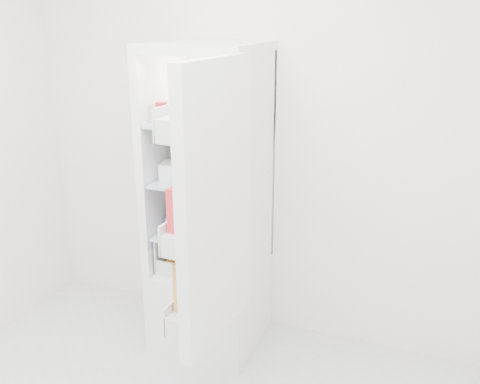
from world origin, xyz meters
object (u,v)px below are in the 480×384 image
at_px(mushroom_bowl, 177,223).
at_px(fridge_door, 210,211).
at_px(red_cabbage, 225,210).
at_px(refrigerator, 213,237).

bearing_deg(mushroom_bowl, fridge_door, -48.51).
distance_m(red_cabbage, fridge_door, 0.76).
distance_m(refrigerator, red_cabbage, 0.19).
distance_m(red_cabbage, mushroom_bowl, 0.29).
relative_size(refrigerator, red_cabbage, 10.33).
distance_m(mushroom_bowl, fridge_door, 0.74).
relative_size(refrigerator, fridge_door, 1.38).
bearing_deg(fridge_door, refrigerator, 27.72).
xyz_separation_m(refrigerator, mushroom_bowl, (-0.17, -0.13, 0.12)).
bearing_deg(mushroom_bowl, refrigerator, 39.11).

